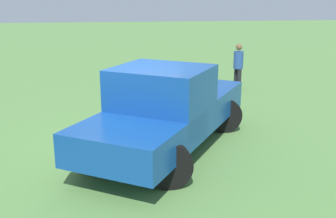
# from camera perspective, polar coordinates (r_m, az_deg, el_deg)

# --- Properties ---
(ground_plane) EXTENTS (80.00, 80.00, 0.00)m
(ground_plane) POSITION_cam_1_polar(r_m,az_deg,el_deg) (8.90, -5.46, -5.42)
(ground_plane) COLOR #5B8C47
(pickup_truck) EXTENTS (4.20, 5.25, 1.83)m
(pickup_truck) POSITION_cam_1_polar(r_m,az_deg,el_deg) (8.36, -0.37, 0.12)
(pickup_truck) COLOR black
(pickup_truck) RESTS_ON ground_plane
(person_bystander) EXTENTS (0.40, 0.40, 1.59)m
(person_bystander) POSITION_cam_1_polar(r_m,az_deg,el_deg) (14.04, 9.79, 6.11)
(person_bystander) COLOR black
(person_bystander) RESTS_ON ground_plane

